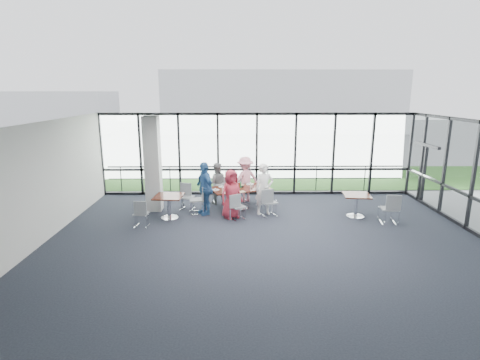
{
  "coord_description": "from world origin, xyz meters",
  "views": [
    {
      "loc": [
        -0.85,
        -9.35,
        3.97
      ],
      "look_at": [
        -0.68,
        2.77,
        1.1
      ],
      "focal_mm": 28.0,
      "sensor_mm": 36.0,
      "label": 1
    }
  ],
  "objects_px": {
    "chair_main_nr": "(269,202)",
    "structural_column": "(153,164)",
    "side_table_right": "(356,198)",
    "chair_spare_r": "(389,209)",
    "chair_main_nl": "(238,207)",
    "chair_main_fr": "(241,190)",
    "diner_far_right": "(245,179)",
    "diner_end": "(205,188)",
    "chair_spare_la": "(141,214)",
    "main_table": "(240,191)",
    "diner_near_left": "(231,194)",
    "chair_main_end": "(197,200)",
    "diner_near_right": "(264,189)",
    "side_table_left": "(169,199)",
    "chair_spare_lb": "(187,197)",
    "chair_main_fl": "(219,191)",
    "diner_far_left": "(217,183)"
  },
  "relations": [
    {
      "from": "diner_end",
      "to": "chair_spare_lb",
      "type": "xyz_separation_m",
      "value": [
        -0.65,
        0.46,
        -0.44
      ]
    },
    {
      "from": "diner_far_right",
      "to": "diner_end",
      "type": "distance_m",
      "value": 1.99
    },
    {
      "from": "structural_column",
      "to": "chair_main_nl",
      "type": "bearing_deg",
      "value": -19.83
    },
    {
      "from": "main_table",
      "to": "chair_main_fl",
      "type": "xyz_separation_m",
      "value": [
        -0.77,
        0.85,
        -0.2
      ]
    },
    {
      "from": "main_table",
      "to": "chair_main_nr",
      "type": "bearing_deg",
      "value": -58.83
    },
    {
      "from": "diner_far_right",
      "to": "chair_main_fl",
      "type": "bearing_deg",
      "value": -21.54
    },
    {
      "from": "chair_spare_la",
      "to": "structural_column",
      "type": "bearing_deg",
      "value": 95.4
    },
    {
      "from": "diner_near_right",
      "to": "chair_main_fl",
      "type": "bearing_deg",
      "value": 125.78
    },
    {
      "from": "diner_near_left",
      "to": "chair_spare_r",
      "type": "distance_m",
      "value": 4.9
    },
    {
      "from": "chair_spare_la",
      "to": "chair_spare_r",
      "type": "xyz_separation_m",
      "value": [
        7.55,
        0.19,
        0.06
      ]
    },
    {
      "from": "diner_far_right",
      "to": "chair_spare_r",
      "type": "bearing_deg",
      "value": 124.5
    },
    {
      "from": "diner_near_left",
      "to": "chair_spare_r",
      "type": "relative_size",
      "value": 1.69
    },
    {
      "from": "chair_main_fl",
      "to": "chair_spare_lb",
      "type": "xyz_separation_m",
      "value": [
        -1.05,
        -0.9,
        0.0
      ]
    },
    {
      "from": "diner_near_right",
      "to": "chair_main_fr",
      "type": "distance_m",
      "value": 1.8
    },
    {
      "from": "diner_end",
      "to": "diner_near_left",
      "type": "bearing_deg",
      "value": 33.18
    },
    {
      "from": "side_table_left",
      "to": "chair_main_nl",
      "type": "bearing_deg",
      "value": -3.55
    },
    {
      "from": "diner_near_right",
      "to": "diner_far_right",
      "type": "xyz_separation_m",
      "value": [
        -0.58,
        1.5,
        -0.01
      ]
    },
    {
      "from": "structural_column",
      "to": "chair_main_nl",
      "type": "height_order",
      "value": "structural_column"
    },
    {
      "from": "chair_main_nr",
      "to": "chair_spare_la",
      "type": "bearing_deg",
      "value": 170.62
    },
    {
      "from": "side_table_right",
      "to": "diner_far_right",
      "type": "distance_m",
      "value": 3.99
    },
    {
      "from": "diner_end",
      "to": "chair_main_fr",
      "type": "bearing_deg",
      "value": 110.43
    },
    {
      "from": "chair_main_nr",
      "to": "structural_column",
      "type": "bearing_deg",
      "value": 146.91
    },
    {
      "from": "chair_main_nr",
      "to": "chair_spare_la",
      "type": "height_order",
      "value": "chair_main_nr"
    },
    {
      "from": "diner_far_left",
      "to": "chair_spare_la",
      "type": "height_order",
      "value": "diner_far_left"
    },
    {
      "from": "chair_spare_la",
      "to": "main_table",
      "type": "bearing_deg",
      "value": 37.38
    },
    {
      "from": "structural_column",
      "to": "chair_spare_r",
      "type": "height_order",
      "value": "structural_column"
    },
    {
      "from": "chair_main_fr",
      "to": "chair_spare_r",
      "type": "relative_size",
      "value": 0.88
    },
    {
      "from": "diner_near_left",
      "to": "chair_main_nl",
      "type": "bearing_deg",
      "value": -70.12
    },
    {
      "from": "chair_spare_la",
      "to": "chair_spare_r",
      "type": "distance_m",
      "value": 7.55
    },
    {
      "from": "diner_end",
      "to": "chair_spare_la",
      "type": "distance_m",
      "value": 2.22
    },
    {
      "from": "side_table_left",
      "to": "chair_main_nr",
      "type": "xyz_separation_m",
      "value": [
        3.23,
        0.21,
        -0.18
      ]
    },
    {
      "from": "main_table",
      "to": "chair_main_end",
      "type": "distance_m",
      "value": 1.53
    },
    {
      "from": "diner_near_right",
      "to": "chair_main_fr",
      "type": "height_order",
      "value": "diner_near_right"
    },
    {
      "from": "side_table_right",
      "to": "chair_spare_la",
      "type": "relative_size",
      "value": 1.12
    },
    {
      "from": "side_table_right",
      "to": "chair_spare_r",
      "type": "relative_size",
      "value": 0.99
    },
    {
      "from": "diner_end",
      "to": "chair_main_nr",
      "type": "relative_size",
      "value": 1.92
    },
    {
      "from": "structural_column",
      "to": "diner_near_left",
      "type": "bearing_deg",
      "value": -18.34
    },
    {
      "from": "chair_main_fl",
      "to": "chair_main_fr",
      "type": "bearing_deg",
      "value": 177.7
    },
    {
      "from": "main_table",
      "to": "diner_far_right",
      "type": "bearing_deg",
      "value": 57.19
    },
    {
      "from": "side_table_left",
      "to": "chair_main_fr",
      "type": "xyz_separation_m",
      "value": [
        2.34,
        1.97,
        -0.23
      ]
    },
    {
      "from": "chair_spare_r",
      "to": "diner_near_left",
      "type": "bearing_deg",
      "value": -177.35
    },
    {
      "from": "side_table_left",
      "to": "diner_far_right",
      "type": "relative_size",
      "value": 0.56
    },
    {
      "from": "structural_column",
      "to": "chair_main_end",
      "type": "bearing_deg",
      "value": -14.69
    },
    {
      "from": "chair_main_fr",
      "to": "diner_far_right",
      "type": "bearing_deg",
      "value": 130.77
    },
    {
      "from": "diner_near_right",
      "to": "chair_main_end",
      "type": "relative_size",
      "value": 1.83
    },
    {
      "from": "chair_spare_la",
      "to": "chair_spare_lb",
      "type": "xyz_separation_m",
      "value": [
        1.16,
        1.66,
        0.03
      ]
    },
    {
      "from": "side_table_right",
      "to": "chair_spare_r",
      "type": "distance_m",
      "value": 1.04
    },
    {
      "from": "structural_column",
      "to": "main_table",
      "type": "relative_size",
      "value": 1.44
    },
    {
      "from": "chair_main_nl",
      "to": "chair_spare_lb",
      "type": "relative_size",
      "value": 0.96
    },
    {
      "from": "chair_main_nl",
      "to": "chair_main_fr",
      "type": "distance_m",
      "value": 2.11
    }
  ]
}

